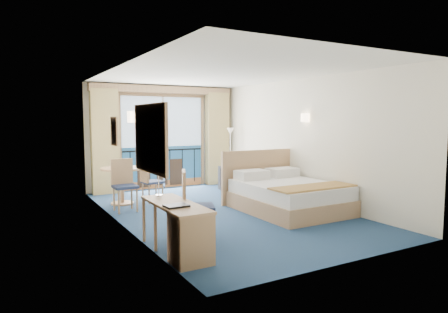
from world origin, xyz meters
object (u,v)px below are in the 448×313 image
floor_lamp (230,142)px  table_chair_a (149,179)px  desk_chair (192,201)px  nightstand (267,183)px  round_table (122,176)px  desk (187,232)px  bed (287,195)px  armchair (237,178)px  table_chair_b (124,182)px

floor_lamp → table_chair_a: (-2.66, -1.04, -0.68)m
desk_chair → table_chair_a: bearing=15.3°
desk_chair → floor_lamp: bearing=-14.9°
nightstand → table_chair_a: size_ratio=0.65×
desk_chair → round_table: bearing=25.8°
desk → desk_chair: (0.42, 0.76, 0.22)m
table_chair_a → bed: bearing=-141.5°
nightstand → table_chair_a: 2.80m
nightstand → armchair: armchair is taller
bed → table_chair_a: 2.99m
armchair → table_chair_b: 3.13m
bed → desk: bed is taller
floor_lamp → table_chair_a: 2.94m
armchair → desk_chair: bearing=14.4°
bed → desk_chair: bearing=-160.4°
desk → table_chair_a: 3.82m
bed → desk_chair: bed is taller
desk_chair → bed: bearing=-48.5°
desk → nightstand: bearing=41.8°
desk → round_table: size_ratio=1.66×
bed → armchair: bearing=84.0°
nightstand → desk_chair: bearing=-142.3°
table_chair_b → bed: bearing=-30.1°
desk → desk_chair: bearing=60.6°
floor_lamp → round_table: bearing=-164.3°
nightstand → desk: (-3.49, -3.12, 0.07)m
bed → floor_lamp: (0.54, 3.14, 0.88)m
round_table → table_chair_a: 0.58m
table_chair_b → table_chair_a: bearing=35.4°
armchair → round_table: size_ratio=0.87×
bed → desk: size_ratio=1.49×
armchair → desk: 5.00m
desk → table_chair_b: table_chair_b is taller
desk → round_table: bearing=86.9°
desk_chair → nightstand: bearing=-30.5°
round_table → table_chair_b: table_chair_b is taller
floor_lamp → desk: 5.94m
nightstand → floor_lamp: 1.88m
nightstand → floor_lamp: size_ratio=0.38×
nightstand → table_chair_b: bearing=178.1°
desk → armchair: bearing=51.3°
floor_lamp → round_table: size_ratio=1.81×
floor_lamp → round_table: 3.40m
bed → nightstand: size_ratio=3.59×
floor_lamp → desk_chair: size_ratio=1.50×
armchair → round_table: (-2.92, -0.03, 0.25)m
nightstand → armchair: (-0.37, 0.78, 0.05)m
desk_chair → round_table: (-0.22, 3.12, -0.00)m
nightstand → table_chair_a: (-2.72, 0.61, 0.22)m
table_chair_a → nightstand: bearing=-109.3°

